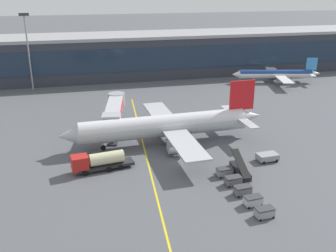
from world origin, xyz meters
name	(u,v)px	position (x,y,z in m)	size (l,w,h in m)	color
ground_plane	(179,162)	(0.00, 0.00, 0.00)	(700.00, 700.00, 0.00)	#515459
apron_lead_in_line	(147,161)	(-5.45, 2.00, 0.00)	(0.30, 80.00, 0.01)	yellow
terminal_building	(141,55)	(5.09, 70.48, 7.25)	(207.47, 19.42, 14.46)	#2D333D
main_airliner	(166,125)	(-0.35, 9.16, 3.87)	(42.38, 33.36, 12.06)	#B2B7BC
jet_bridge	(115,109)	(-9.54, 18.92, 4.85)	(6.64, 18.67, 6.56)	#B2B7BC
fuel_tanker	(99,161)	(-14.40, 0.13, 1.75)	(11.05, 4.03, 3.25)	#232326
pushback_tug	(268,157)	(16.16, -3.17, 0.85)	(3.92, 2.51, 1.40)	gray
belt_loader	(240,170)	(8.89, -7.33, 0.99)	(2.28, 6.97, 3.49)	black
baggage_cart_0	(265,212)	(7.25, -19.66, 0.78)	(2.77, 1.81, 1.48)	gray
baggage_cart_1	(253,201)	(6.99, -16.47, 0.78)	(2.77, 1.81, 1.48)	#B2B7BC
baggage_cart_2	(243,190)	(6.74, -13.28, 0.78)	(2.77, 1.81, 1.48)	#595B60
baggage_cart_3	(233,180)	(6.48, -10.09, 0.78)	(2.77, 1.81, 1.48)	#595B60
baggage_cart_4	(224,172)	(6.23, -6.90, 0.78)	(2.77, 1.81, 1.48)	gray
commuter_jet_far	(276,74)	(46.02, 49.93, 2.90)	(28.58, 22.87, 8.14)	white
apron_light_mast_1	(28,46)	(-30.51, 58.52, 13.33)	(2.80, 0.50, 22.72)	gray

